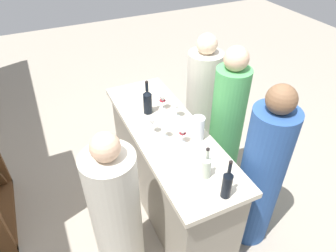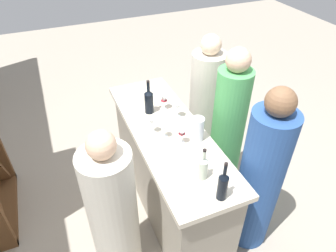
{
  "view_description": "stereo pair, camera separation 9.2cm",
  "coord_description": "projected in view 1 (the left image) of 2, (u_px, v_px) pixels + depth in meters",
  "views": [
    {
      "loc": [
        -1.93,
        0.9,
        2.69
      ],
      "look_at": [
        0.0,
        0.0,
        1.05
      ],
      "focal_mm": 32.74,
      "sensor_mm": 36.0,
      "label": 1
    },
    {
      "loc": [
        -1.96,
        0.81,
        2.69
      ],
      "look_at": [
        0.0,
        0.0,
        1.05
      ],
      "focal_mm": 32.74,
      "sensor_mm": 36.0,
      "label": 2
    }
  ],
  "objects": [
    {
      "name": "bar_counter",
      "position": [
        168.0,
        170.0,
        3.01
      ],
      "size": [
        1.85,
        0.61,
        1.0
      ],
      "color": "gray",
      "rests_on": "ground"
    },
    {
      "name": "person_left_guest",
      "position": [
        202.0,
        102.0,
        3.62
      ],
      "size": [
        0.39,
        0.39,
        1.53
      ],
      "rotation": [
        0.0,
        0.0,
        1.55
      ],
      "color": "beige",
      "rests_on": "ground"
    },
    {
      "name": "wine_glass_far_center",
      "position": [
        152.0,
        123.0,
        2.62
      ],
      "size": [
        0.07,
        0.07,
        0.16
      ],
      "color": "white",
      "rests_on": "bar_counter"
    },
    {
      "name": "wine_glass_near_right",
      "position": [
        183.0,
        133.0,
        2.52
      ],
      "size": [
        0.07,
        0.07,
        0.14
      ],
      "color": "white",
      "rests_on": "bar_counter"
    },
    {
      "name": "wine_glass_near_center",
      "position": [
        162.0,
        99.0,
        2.92
      ],
      "size": [
        0.07,
        0.07,
        0.16
      ],
      "color": "white",
      "rests_on": "bar_counter"
    },
    {
      "name": "wine_glass_far_left",
      "position": [
        165.0,
        128.0,
        2.58
      ],
      "size": [
        0.07,
        0.07,
        0.13
      ],
      "color": "white",
      "rests_on": "bar_counter"
    },
    {
      "name": "wine_bottle_center_near_black",
      "position": [
        148.0,
        101.0,
        2.85
      ],
      "size": [
        0.08,
        0.08,
        0.34
      ],
      "color": "black",
      "rests_on": "bar_counter"
    },
    {
      "name": "person_right_guest",
      "position": [
        261.0,
        177.0,
        2.59
      ],
      "size": [
        0.36,
        0.36,
        1.65
      ],
      "rotation": [
        0.0,
        0.0,
        1.57
      ],
      "color": "#284C8C",
      "rests_on": "ground"
    },
    {
      "name": "wine_bottle_leftmost_near_black",
      "position": [
        227.0,
        183.0,
        2.06
      ],
      "size": [
        0.07,
        0.07,
        0.33
      ],
      "color": "black",
      "rests_on": "bar_counter"
    },
    {
      "name": "wine_glass_near_left",
      "position": [
        177.0,
        107.0,
        2.82
      ],
      "size": [
        0.08,
        0.08,
        0.15
      ],
      "color": "white",
      "rests_on": "bar_counter"
    },
    {
      "name": "wine_bottle_second_left_clear_pale",
      "position": [
        206.0,
        166.0,
        2.22
      ],
      "size": [
        0.07,
        0.07,
        0.27
      ],
      "color": "#B7C6B2",
      "rests_on": "bar_counter"
    },
    {
      "name": "ground_plane",
      "position": [
        168.0,
        202.0,
        3.32
      ],
      "size": [
        12.0,
        12.0,
        0.0
      ],
      "primitive_type": "plane",
      "color": "#9E9384"
    },
    {
      "name": "person_server_behind",
      "position": [
        117.0,
        216.0,
        2.37
      ],
      "size": [
        0.46,
        0.46,
        1.5
      ],
      "rotation": [
        0.0,
        0.0,
        -1.37
      ],
      "color": "beige",
      "rests_on": "ground"
    },
    {
      "name": "water_pitcher",
      "position": [
        198.0,
        128.0,
        2.56
      ],
      "size": [
        0.11,
        0.11,
        0.22
      ],
      "color": "silver",
      "rests_on": "bar_counter"
    },
    {
      "name": "person_center_guest",
      "position": [
        226.0,
        129.0,
        3.09
      ],
      "size": [
        0.33,
        0.33,
        1.65
      ],
      "rotation": [
        0.0,
        0.0,
        1.58
      ],
      "color": "#4CA559",
      "rests_on": "ground"
    }
  ]
}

